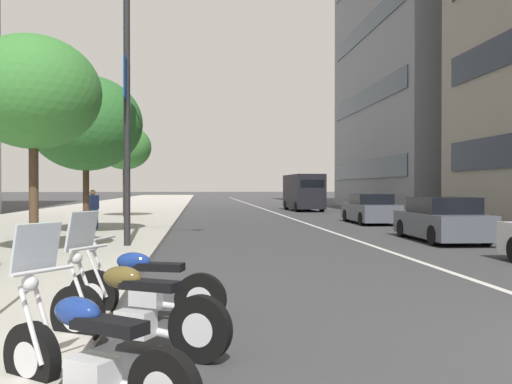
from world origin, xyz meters
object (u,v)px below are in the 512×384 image
Objects in this scene: motorcycle_second_in_row at (89,356)px; street_lamp_with_banners at (141,54)px; motorcycle_under_tarp at (145,290)px; car_approaching_light at (370,210)px; delivery_van_ahead at (303,191)px; car_mid_block_traffic at (441,220)px; street_tree_mid_sidewalk at (86,123)px; street_tree_by_lamp_post at (33,93)px; pedestrian_on_plaza at (93,209)px; motorcycle_far_end_row at (133,311)px; street_tree_far_plaza at (125,147)px.

street_lamp_with_banners reaches higher than motorcycle_second_in_row.
motorcycle_under_tarp is 9.56m from street_lamp_with_banners.
motorcycle_second_in_row reaches higher than car_approaching_light.
street_lamp_with_banners is at bearing 157.33° from delivery_van_ahead.
car_mid_block_traffic reaches higher than car_approaching_light.
street_tree_mid_sidewalk is at bearing 28.54° from street_lamp_with_banners.
car_mid_block_traffic is at bearing -73.11° from street_tree_by_lamp_post.
motorcycle_far_end_row is at bearing 145.51° from pedestrian_on_plaza.
motorcycle_second_in_row is 17.45m from pedestrian_on_plaza.
street_tree_by_lamp_post reaches higher than car_mid_block_traffic.
car_mid_block_traffic is at bearing -88.51° from motorcycle_second_in_row.
street_lamp_with_banners is at bearing -56.47° from motorcycle_far_end_row.
motorcycle_far_end_row is 10.67m from street_lamp_with_banners.
motorcycle_under_tarp is at bearing -61.67° from motorcycle_far_end_row.
motorcycle_under_tarp is at bearing -173.68° from street_lamp_with_banners.
street_lamp_with_banners is (-24.67, 9.34, 4.00)m from delivery_van_ahead.
car_mid_block_traffic is at bearing -79.66° from street_lamp_with_banners.
street_tree_mid_sidewalk is (15.21, 3.11, 3.58)m from motorcycle_second_in_row.
street_tree_by_lamp_post is 0.94× the size of street_tree_mid_sidewalk.
street_tree_mid_sidewalk is at bearing 117.76° from car_approaching_light.
car_mid_block_traffic is 12.78m from street_tree_by_lamp_post.
street_tree_far_plaza is at bearing 71.16° from car_approaching_light.
motorcycle_second_in_row is 0.30× the size of delivery_van_ahead.
motorcycle_far_end_row is 0.40× the size of street_tree_far_plaza.
street_tree_mid_sidewalk is (4.37, 2.37, -1.42)m from street_lamp_with_banners.
street_tree_by_lamp_post is at bearing 109.45° from car_mid_block_traffic.
street_tree_by_lamp_post is (7.53, 3.23, 3.56)m from motorcycle_far_end_row.
motorcycle_far_end_row is at bearing -166.60° from street_tree_mid_sidewalk.
delivery_van_ahead is 1.11× the size of street_tree_by_lamp_post.
car_mid_block_traffic is 0.88× the size of street_tree_far_plaza.
delivery_van_ahead is 23.58m from street_tree_mid_sidewalk.
car_approaching_light is at bearing -99.55° from motorcycle_under_tarp.
motorcycle_second_in_row is at bearing -168.43° from street_tree_mid_sidewalk.
motorcycle_under_tarp is 1.38× the size of pedestrian_on_plaza.
car_approaching_light is 13.07m from pedestrian_on_plaza.
street_lamp_with_banners reaches higher than car_mid_block_traffic.
delivery_van_ahead is (34.05, -8.44, 0.99)m from motorcycle_far_end_row.
pedestrian_on_plaza is at bearing 109.91° from car_approaching_light.
car_approaching_light is (18.49, -8.99, 0.24)m from motorcycle_under_tarp.
street_tree_far_plaza is at bearing -54.10° from motorcycle_far_end_row.
street_lamp_with_banners is 1.61× the size of street_tree_mid_sidewalk.
street_lamp_with_banners is 5.17m from street_tree_mid_sidewalk.
motorcycle_second_in_row is at bearing 143.97° from pedestrian_on_plaza.
car_approaching_light is 15.12m from street_lamp_with_banners.
motorcycle_second_in_row is at bearing 147.76° from car_mid_block_traffic.
street_lamp_with_banners is 3.30m from street_tree_by_lamp_post.
delivery_van_ahead is 29.09m from street_tree_by_lamp_post.
street_tree_mid_sidewalk is 10.63m from street_tree_far_plaza.
street_tree_far_plaza is at bearing 0.48° from street_tree_by_lamp_post.
car_approaching_light is at bearing -0.11° from car_mid_block_traffic.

